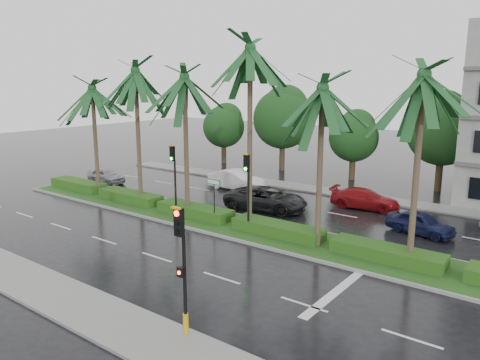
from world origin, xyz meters
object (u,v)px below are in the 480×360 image
Objects in this scene: car_blue at (420,223)px; street_sign at (214,190)px; car_white at (237,180)px; car_red at (365,199)px; car_silver at (106,176)px; signal_near at (182,266)px; car_darkgrey at (266,199)px; signal_median_left at (174,170)px.

street_sign is at bearing 130.43° from car_blue.
car_white is 1.04× the size of car_red.
car_silver is at bearing 98.11° from car_red.
signal_near reaches higher than car_darkgrey.
car_white reaches higher than car_blue.
car_white is 14.70m from car_blue.
car_silver is 11.02m from car_white.
street_sign is 10.53m from car_red.
car_white is 10.04m from car_red.
signal_median_left is 8.64m from car_white.
signal_median_left is 0.81× the size of car_darkgrey.
car_white is at bearing 91.65° from car_blue.
street_sign is 4.84m from car_darkgrey.
signal_near is 1.18× the size of car_blue.
signal_median_left reaches higher than car_darkgrey.
car_silver is 0.77× the size of car_white.
car_silver is (-21.55, 13.39, -1.89)m from signal_near.
street_sign is 11.57m from car_blue.
car_silver is (-11.55, 3.70, -2.39)m from signal_median_left.
signal_median_left is at bearing 125.14° from car_blue.
car_darkgrey reaches higher than car_blue.
car_white is (10.05, 4.51, 0.16)m from car_silver.
car_blue reaches higher than car_silver.
car_blue is at bearing -132.52° from car_red.
car_white is (-11.50, 17.90, -1.73)m from signal_near.
car_darkgrey is at bearing 114.16° from signal_near.
car_darkgrey is (3.50, 4.80, -2.25)m from signal_median_left.
signal_median_left is at bearing -170.59° from car_white.
car_blue is (3.00, 15.49, -1.88)m from signal_near.
signal_near is 0.93× the size of car_white.
car_blue is at bearing 29.35° from street_sign.
car_silver is 0.66× the size of car_darkgrey.
signal_near reaches higher than car_blue.
car_darkgrey is (0.50, 4.62, -1.37)m from street_sign.
street_sign reaches higher than car_red.
signal_median_left reaches higher than car_red.
car_darkgrey is at bearing 83.82° from street_sign.
signal_near is 1.68× the size of street_sign.
signal_median_left is at bearing -108.06° from car_silver.
signal_median_left is at bearing 129.97° from car_red.
signal_near is at bearing -54.66° from street_sign.
car_blue is (14.50, -2.41, -0.14)m from car_white.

